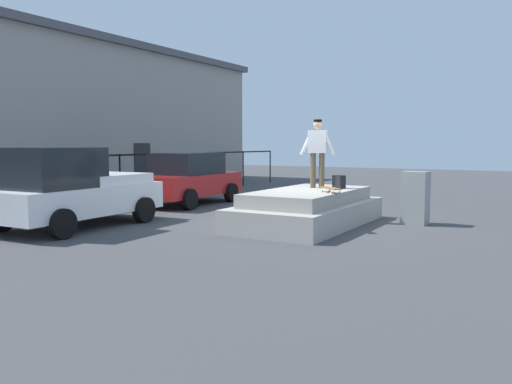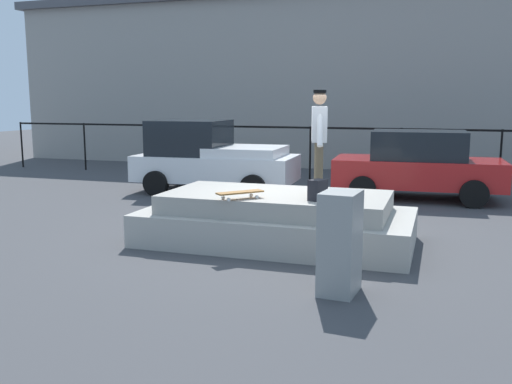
{
  "view_description": "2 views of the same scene",
  "coord_description": "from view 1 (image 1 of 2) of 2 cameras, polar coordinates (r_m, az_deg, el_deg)",
  "views": [
    {
      "loc": [
        -11.64,
        -5.46,
        1.97
      ],
      "look_at": [
        -0.71,
        0.9,
        0.8
      ],
      "focal_mm": 36.62,
      "sensor_mm": 36.0,
      "label": 1
    },
    {
      "loc": [
        2.46,
        -9.3,
        2.42
      ],
      "look_at": [
        -0.7,
        0.28,
        0.77
      ],
      "focal_mm": 39.61,
      "sensor_mm": 36.0,
      "label": 2
    }
  ],
  "objects": [
    {
      "name": "ground_plane",
      "position": [
        13.01,
        5.0,
        -3.45
      ],
      "size": [
        60.0,
        60.0,
        0.0
      ],
      "primitive_type": "plane",
      "color": "#424244"
    },
    {
      "name": "concrete_ledge",
      "position": [
        12.71,
        5.69,
        -1.88
      ],
      "size": [
        4.55,
        2.3,
        0.86
      ],
      "color": "#ADA89E",
      "rests_on": "ground_plane"
    },
    {
      "name": "skateboarder",
      "position": [
        13.27,
        6.74,
        4.78
      ],
      "size": [
        0.35,
        0.9,
        1.72
      ],
      "color": "brown",
      "rests_on": "concrete_ledge"
    },
    {
      "name": "skateboard",
      "position": [
        12.0,
        8.15,
        0.39
      ],
      "size": [
        0.67,
        0.71,
        0.12
      ],
      "color": "brown",
      "rests_on": "concrete_ledge"
    },
    {
      "name": "backpack",
      "position": [
        13.2,
        9.05,
        1.1
      ],
      "size": [
        0.29,
        0.34,
        0.33
      ],
      "primitive_type": "cube",
      "rotation": [
        0.0,
        0.0,
        1.17
      ],
      "color": "black",
      "rests_on": "concrete_ledge"
    },
    {
      "name": "car_white_pickup_near",
      "position": [
        12.94,
        -19.61,
        0.35
      ],
      "size": [
        4.23,
        2.27,
        1.89
      ],
      "color": "white",
      "rests_on": "ground_plane"
    },
    {
      "name": "car_red_sedan_mid",
      "position": [
        17.16,
        -7.46,
        1.51
      ],
      "size": [
        4.09,
        2.18,
        1.68
      ],
      "color": "#B21E1E",
      "rests_on": "ground_plane"
    },
    {
      "name": "utility_box",
      "position": [
        13.36,
        17.01,
        -0.62
      ],
      "size": [
        0.49,
        0.64,
        1.3
      ],
      "primitive_type": "cube",
      "rotation": [
        0.0,
        0.0,
        -0.09
      ],
      "color": "gray",
      "rests_on": "ground_plane"
    },
    {
      "name": "fence_row",
      "position": [
        17.39,
        -17.75,
        2.49
      ],
      "size": [
        24.06,
        0.06,
        1.63
      ],
      "color": "black",
      "rests_on": "ground_plane"
    }
  ]
}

